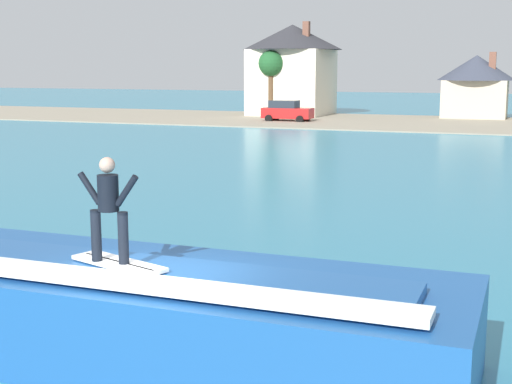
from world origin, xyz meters
name	(u,v)px	position (x,y,z in m)	size (l,w,h in m)	color
ground_plane	(153,379)	(0.00, 0.00, 0.00)	(260.00, 260.00, 0.00)	teal
wave_crest	(143,311)	(-0.55, 0.68, 0.79)	(10.48, 3.27, 1.68)	#1D5195
surfboard	(119,263)	(-0.66, 0.19, 1.71)	(1.79, 1.01, 0.06)	white
surfer	(109,204)	(-0.76, 0.11, 2.65)	(1.05, 0.32, 1.62)	black
shoreline_bank	(467,124)	(0.00, 53.40, 0.05)	(120.00, 18.44, 0.10)	gray
car_near_shore	(287,111)	(-15.00, 51.19, 0.95)	(4.34, 2.13, 1.86)	red
house_with_chimney	(292,65)	(-17.27, 59.59, 4.91)	(9.69, 9.69, 8.99)	beige
house_small_cottage	(476,83)	(-0.06, 61.54, 3.28)	(7.05, 7.05, 6.07)	beige
tree_short_bushy	(271,66)	(-18.10, 55.80, 4.83)	(2.41, 2.41, 6.28)	brown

